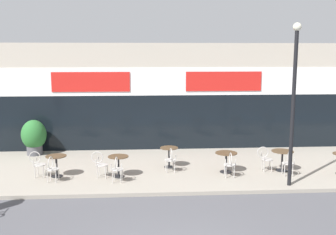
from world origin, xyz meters
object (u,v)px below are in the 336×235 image
object	(u,v)px
bistro_table_1	(118,162)
cafe_chair_1_side	(100,163)
cafe_chair_4_near	(289,162)
bistro_table_2	(169,153)
bistro_table_4	(282,156)
cafe_chair_3_near	(230,163)
cafe_chair_4_side	(265,157)
lamp_post	(294,94)
planter_pot	(34,136)
cafe_chair_0_side	(38,162)
cafe_chair_0_near	(52,167)
bistro_table_0	(56,162)
bistro_table_3	(226,158)
cafe_chair_2_near	(171,158)
cafe_chair_1_near	(117,168)

from	to	relation	value
bistro_table_1	cafe_chair_1_side	xyz separation A→B (m)	(-0.62, 0.01, -0.01)
cafe_chair_4_near	bistro_table_2	bearing A→B (deg)	75.58
bistro_table_4	cafe_chair_4_near	size ratio (longest dim) A/B	0.87
cafe_chair_3_near	cafe_chair_4_side	xyz separation A→B (m)	(1.44, 0.67, 0.00)
bistro_table_1	lamp_post	world-z (taller)	lamp_post
planter_pot	lamp_post	bearing A→B (deg)	-25.74
cafe_chair_0_side	planter_pot	xyz separation A→B (m)	(-0.93, 3.06, 0.27)
cafe_chair_4_side	bistro_table_2	bearing A→B (deg)	171.24
bistro_table_4	cafe_chair_0_near	size ratio (longest dim) A/B	0.87
bistro_table_0	bistro_table_3	size ratio (longest dim) A/B	0.95
bistro_table_3	cafe_chair_0_side	distance (m)	6.56
cafe_chair_2_near	cafe_chair_3_near	size ratio (longest dim) A/B	1.00
cafe_chair_4_side	planter_pot	xyz separation A→B (m)	(-8.93, 2.89, 0.27)
bistro_table_4	planter_pot	size ratio (longest dim) A/B	0.53
bistro_table_0	cafe_chair_4_side	size ratio (longest dim) A/B	0.82
bistro_table_0	cafe_chair_3_near	bearing A→B (deg)	-4.80
cafe_chair_0_near	cafe_chair_2_near	distance (m)	4.06
bistro_table_4	cafe_chair_2_near	size ratio (longest dim) A/B	0.87
cafe_chair_4_side	bistro_table_4	bearing A→B (deg)	2.34
cafe_chair_3_near	bistro_table_3	bearing A→B (deg)	1.74
cafe_chair_0_side	cafe_chair_4_near	distance (m)	8.63
bistro_table_4	cafe_chair_0_side	distance (m)	8.62
cafe_chair_0_near	cafe_chair_0_side	world-z (taller)	same
bistro_table_0	cafe_chair_2_near	xyz separation A→B (m)	(3.95, 0.24, -0.01)
bistro_table_2	cafe_chair_0_near	xyz separation A→B (m)	(-3.95, -1.49, -0.02)
bistro_table_4	cafe_chair_4_near	bearing A→B (deg)	-90.44
cafe_chair_3_near	planter_pot	distance (m)	8.30
cafe_chair_0_side	cafe_chair_1_side	bearing A→B (deg)	-0.53
planter_pot	cafe_chair_1_near	bearing A→B (deg)	-46.32
cafe_chair_0_near	bistro_table_1	bearing A→B (deg)	-70.21
cafe_chair_1_near	planter_pot	world-z (taller)	planter_pot
cafe_chair_1_side	lamp_post	world-z (taller)	lamp_post
bistro_table_4	cafe_chair_0_side	xyz separation A→B (m)	(-8.62, -0.16, -0.02)
cafe_chair_1_side	planter_pot	xyz separation A→B (m)	(-3.07, 3.22, 0.27)
bistro_table_0	cafe_chair_4_near	size ratio (longest dim) A/B	0.82
cafe_chair_4_side	lamp_post	bearing A→B (deg)	-76.04
bistro_table_1	bistro_table_4	distance (m)	5.87
cafe_chair_2_near	lamp_post	xyz separation A→B (m)	(3.73, -1.63, 2.45)
bistro_table_1	cafe_chair_0_side	xyz separation A→B (m)	(-2.76, 0.17, -0.01)
cafe_chair_0_side	cafe_chair_4_side	size ratio (longest dim) A/B	1.00
bistro_table_2	cafe_chair_1_near	xyz separation A→B (m)	(-1.82, -1.65, -0.02)
bistro_table_1	cafe_chair_1_side	bearing A→B (deg)	179.03
bistro_table_2	cafe_chair_1_near	distance (m)	2.46
bistro_table_1	cafe_chair_1_near	distance (m)	0.63
cafe_chair_0_side	cafe_chair_1_side	distance (m)	2.14
bistro_table_3	cafe_chair_1_near	bearing A→B (deg)	-166.46
cafe_chair_4_side	cafe_chair_0_near	bearing A→B (deg)	-171.19
cafe_chair_0_near	cafe_chair_4_side	bearing A→B (deg)	-76.16
cafe_chair_4_near	planter_pot	world-z (taller)	planter_pot
cafe_chair_4_side	cafe_chair_4_near	bearing A→B (deg)	-42.72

